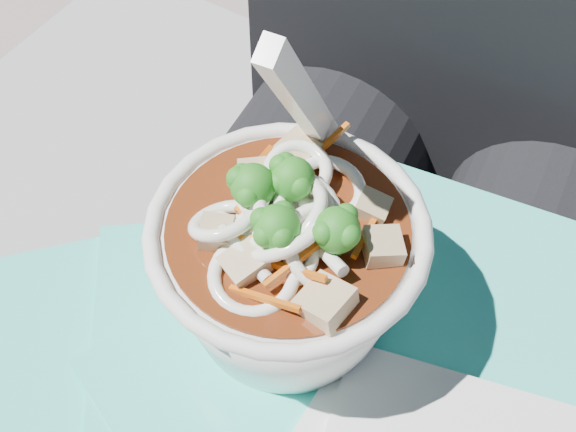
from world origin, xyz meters
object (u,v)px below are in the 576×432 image
at_px(lap, 323,421).
at_px(plastic_bag, 301,341).
at_px(person_body, 378,298).
at_px(udon_bowl, 288,258).
at_px(stone_ledge, 370,420).

relative_size(lap, plastic_bag, 1.33).
xyz_separation_m(person_body, udon_bowl, (-0.03, -0.08, 0.13)).
relative_size(person_body, plastic_bag, 2.84).
bearing_deg(stone_ledge, plastic_bag, -97.52).
distance_m(stone_ledge, lap, 0.35).
relative_size(lap, person_body, 0.47).
bearing_deg(person_body, stone_ledge, 90.00).
distance_m(stone_ledge, person_body, 0.34).
distance_m(person_body, udon_bowl, 0.15).
xyz_separation_m(stone_ledge, udon_bowl, (-0.03, -0.13, 0.47)).
height_order(stone_ledge, plastic_bag, plastic_bag).
bearing_deg(stone_ledge, lap, -90.00).
bearing_deg(stone_ledge, udon_bowl, -103.82).
bearing_deg(plastic_bag, udon_bowl, 140.48).
bearing_deg(person_body, lap, -90.00).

